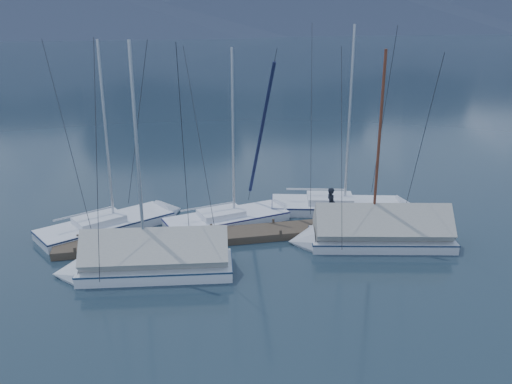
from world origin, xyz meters
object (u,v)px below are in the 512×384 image
sailboat_covered_near (369,235)px  person (331,205)px  sailboat_open_left (124,222)px  sailboat_covered_far (142,263)px  sailboat_open_mid (243,217)px  sailboat_open_right (355,208)px

sailboat_covered_near → person: size_ratio=5.57×
sailboat_open_left → sailboat_covered_far: size_ratio=0.97×
sailboat_open_mid → sailboat_covered_far: (-5.04, -4.82, 0.32)m
person → sailboat_open_mid: bearing=58.8°
sailboat_open_mid → person: size_ratio=5.44×
sailboat_open_mid → sailboat_covered_far: bearing=-136.2°
sailboat_open_right → sailboat_open_left: bearing=177.6°
sailboat_open_left → sailboat_open_mid: (5.83, -0.57, -0.01)m
sailboat_open_mid → person: sailboat_open_mid is taller
sailboat_open_right → person: 2.99m
sailboat_open_left → sailboat_open_mid: 5.86m
sailboat_open_left → sailboat_covered_far: (0.80, -5.39, 0.32)m
sailboat_open_left → person: size_ratio=5.69×
person → sailboat_open_right: bearing=-52.8°
sailboat_open_right → sailboat_covered_far: bearing=-156.0°
sailboat_open_mid → sailboat_covered_far: size_ratio=0.93×
sailboat_covered_near → person: 2.54m
sailboat_covered_far → sailboat_covered_near: bearing=4.4°
sailboat_open_left → person: 10.12m
sailboat_covered_near → person: sailboat_covered_near is taller
sailboat_covered_near → sailboat_covered_far: (-10.00, -0.77, 0.01)m
sailboat_covered_near → sailboat_open_mid: bearing=140.8°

